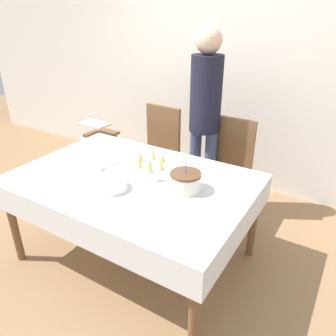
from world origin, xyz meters
The scene contains 13 objects.
ground_plane centered at (0.00, 0.00, 0.00)m, with size 12.00×12.00×0.00m, color #93704C.
wall_back centered at (0.00, 1.68, 1.35)m, with size 8.00×0.05×2.70m.
dining_table centered at (0.00, 0.00, 0.64)m, with size 1.73×1.18×0.74m.
dining_chair_far_left centered at (-0.38, 0.91, 0.54)m, with size 0.45×0.45×0.98m.
dining_chair_far_right centered at (0.38, 0.91, 0.54)m, with size 0.42×0.42×0.98m.
birthday_cake centered at (0.42, 0.05, 0.80)m, with size 0.21×0.21×0.20m.
champagne_tray centered at (0.11, 0.09, 0.82)m, with size 0.31×0.31×0.18m.
plate_stack_main centered at (-0.03, -0.20, 0.76)m, with size 0.23×0.23×0.06m.
cake_knife centered at (0.39, -0.12, 0.74)m, with size 0.30×0.06×0.00m.
fork_pile centered at (-0.35, -0.03, 0.75)m, with size 0.18×0.08×0.02m.
napkin_pile centered at (-0.32, 0.09, 0.74)m, with size 0.15×0.15×0.01m.
person_standing centered at (0.12, 0.94, 1.05)m, with size 0.28×0.28×1.73m.
high_chair centered at (-1.17, 0.93, 0.48)m, with size 0.33×0.35×0.71m.
Camera 1 is at (1.33, -1.67, 1.86)m, focal length 35.00 mm.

